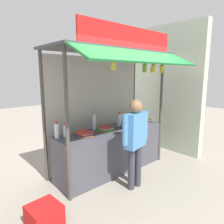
% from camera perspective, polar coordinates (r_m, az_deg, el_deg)
% --- Properties ---
extents(ground_plane, '(20.00, 20.00, 0.00)m').
position_cam_1_polar(ground_plane, '(4.45, 0.00, -15.78)').
color(ground_plane, '#9E9384').
extents(stall_counter, '(2.35, 0.64, 0.88)m').
position_cam_1_polar(stall_counter, '(4.28, 0.00, -10.48)').
color(stall_counter, '#4C4C56').
rests_on(stall_counter, ground).
extents(stall_structure, '(2.55, 1.56, 2.75)m').
position_cam_1_polar(stall_structure, '(4.12, -1.41, 6.28)').
color(stall_structure, '#4C4742').
rests_on(stall_structure, ground).
extents(water_bottle_back_left, '(0.08, 0.08, 0.28)m').
position_cam_1_polar(water_bottle_back_left, '(4.14, -4.90, -2.94)').
color(water_bottle_back_left, silver).
rests_on(water_bottle_back_left, stall_counter).
extents(water_bottle_mid_right, '(0.09, 0.09, 0.32)m').
position_cam_1_polar(water_bottle_mid_right, '(4.31, 2.10, -2.15)').
color(water_bottle_mid_right, silver).
rests_on(water_bottle_mid_right, stall_counter).
extents(water_bottle_far_left, '(0.07, 0.07, 0.24)m').
position_cam_1_polar(water_bottle_far_left, '(3.69, -12.79, -5.12)').
color(water_bottle_far_left, silver).
rests_on(water_bottle_far_left, stall_counter).
extents(water_bottle_rear_center, '(0.08, 0.08, 0.29)m').
position_cam_1_polar(water_bottle_rear_center, '(3.66, -14.96, -4.96)').
color(water_bottle_rear_center, silver).
rests_on(water_bottle_rear_center, stall_counter).
extents(magazine_stack_right, '(0.21, 0.26, 0.06)m').
position_cam_1_polar(magazine_stack_right, '(4.86, 9.32, -2.26)').
color(magazine_stack_right, white).
rests_on(magazine_stack_right, stall_counter).
extents(magazine_stack_far_right, '(0.24, 0.26, 0.08)m').
position_cam_1_polar(magazine_stack_far_right, '(4.03, -1.64, -4.65)').
color(magazine_stack_far_right, yellow).
rests_on(magazine_stack_far_right, stall_counter).
extents(magazine_stack_front_right, '(0.20, 0.26, 0.07)m').
position_cam_1_polar(magazine_stack_front_right, '(4.20, 4.25, -4.06)').
color(magazine_stack_front_right, red).
rests_on(magazine_stack_front_right, stall_counter).
extents(magazine_stack_back_right, '(0.24, 0.29, 0.09)m').
position_cam_1_polar(magazine_stack_back_right, '(3.71, -7.68, -5.98)').
color(magazine_stack_back_right, black).
rests_on(magazine_stack_back_right, stall_counter).
extents(banana_bunch_rightmost, '(0.12, 0.12, 0.28)m').
position_cam_1_polar(banana_bunch_rightmost, '(4.24, 11.28, 11.70)').
color(banana_bunch_rightmost, '#332D23').
extents(banana_bunch_inner_left, '(0.12, 0.11, 0.28)m').
position_cam_1_polar(banana_bunch_inner_left, '(4.03, 8.96, 11.87)').
color(banana_bunch_inner_left, '#332D23').
extents(banana_bunch_leftmost, '(0.11, 0.11, 0.28)m').
position_cam_1_polar(banana_bunch_leftmost, '(4.47, 13.50, 11.48)').
color(banana_bunch_leftmost, '#332D23').
extents(banana_bunch_inner_right, '(0.11, 0.11, 0.25)m').
position_cam_1_polar(banana_bunch_inner_right, '(3.46, 0.37, 12.65)').
color(banana_bunch_inner_right, '#332D23').
extents(vendor_person, '(0.59, 0.27, 1.56)m').
position_cam_1_polar(vendor_person, '(3.53, 6.45, -6.58)').
color(vendor_person, '#383842').
rests_on(vendor_person, ground).
extents(plastic_crate, '(0.42, 0.42, 0.28)m').
position_cam_1_polar(plastic_crate, '(3.16, -18.16, -25.44)').
color(plastic_crate, red).
rests_on(plastic_crate, ground).
extents(neighbour_wall, '(0.20, 2.40, 3.17)m').
position_cam_1_polar(neighbour_wall, '(5.71, 13.14, 6.32)').
color(neighbour_wall, beige).
rests_on(neighbour_wall, ground).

